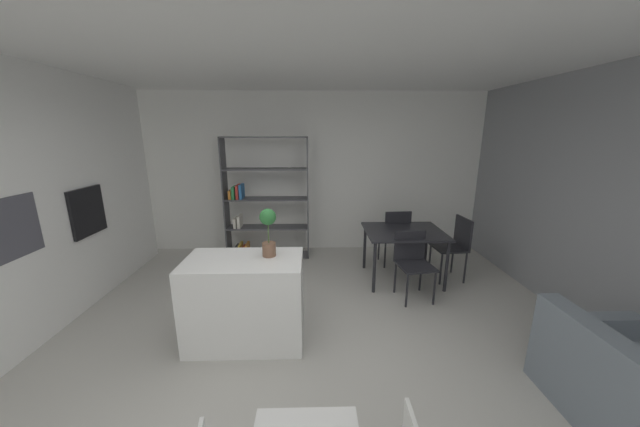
{
  "coord_description": "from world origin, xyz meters",
  "views": [
    {
      "loc": [
        0.2,
        -2.72,
        2.1
      ],
      "look_at": [
        0.28,
        0.7,
        1.23
      ],
      "focal_mm": 17.88,
      "sensor_mm": 36.0,
      "label": 1
    }
  ],
  "objects_px": {
    "open_bookshelf": "(261,203)",
    "dining_table": "(404,235)",
    "potted_plant_on_island": "(268,229)",
    "dining_chair_near": "(413,258)",
    "dining_chair_far": "(395,233)",
    "dining_chair_window_side": "(455,242)",
    "built_in_oven": "(87,211)",
    "kitchen_island": "(246,300)"
  },
  "relations": [
    {
      "from": "open_bookshelf",
      "to": "dining_table",
      "type": "relative_size",
      "value": 1.87
    },
    {
      "from": "potted_plant_on_island",
      "to": "dining_chair_near",
      "type": "xyz_separation_m",
      "value": [
        1.73,
        0.8,
        -0.65
      ]
    },
    {
      "from": "potted_plant_on_island",
      "to": "dining_chair_far",
      "type": "distance_m",
      "value": 2.56
    },
    {
      "from": "dining_chair_window_side",
      "to": "dining_table",
      "type": "bearing_deg",
      "value": -93.76
    },
    {
      "from": "dining_table",
      "to": "open_bookshelf",
      "type": "bearing_deg",
      "value": 156.14
    },
    {
      "from": "open_bookshelf",
      "to": "built_in_oven",
      "type": "bearing_deg",
      "value": -142.63
    },
    {
      "from": "built_in_oven",
      "to": "open_bookshelf",
      "type": "distance_m",
      "value": 2.37
    },
    {
      "from": "potted_plant_on_island",
      "to": "dining_table",
      "type": "distance_m",
      "value": 2.22
    },
    {
      "from": "dining_chair_near",
      "to": "built_in_oven",
      "type": "bearing_deg",
      "value": 171.99
    },
    {
      "from": "kitchen_island",
      "to": "dining_table",
      "type": "distance_m",
      "value": 2.42
    },
    {
      "from": "built_in_oven",
      "to": "dining_chair_near",
      "type": "height_order",
      "value": "built_in_oven"
    },
    {
      "from": "built_in_oven",
      "to": "potted_plant_on_island",
      "type": "distance_m",
      "value": 2.44
    },
    {
      "from": "kitchen_island",
      "to": "dining_chair_near",
      "type": "relative_size",
      "value": 1.35
    },
    {
      "from": "dining_chair_far",
      "to": "dining_chair_near",
      "type": "height_order",
      "value": "dining_chair_far"
    },
    {
      "from": "potted_plant_on_island",
      "to": "open_bookshelf",
      "type": "height_order",
      "value": "open_bookshelf"
    },
    {
      "from": "dining_table",
      "to": "dining_chair_near",
      "type": "bearing_deg",
      "value": -91.46
    },
    {
      "from": "dining_table",
      "to": "dining_chair_window_side",
      "type": "xyz_separation_m",
      "value": [
        0.76,
        0.01,
        -0.11
      ]
    },
    {
      "from": "dining_chair_near",
      "to": "dining_chair_window_side",
      "type": "bearing_deg",
      "value": 24.76
    },
    {
      "from": "kitchen_island",
      "to": "potted_plant_on_island",
      "type": "height_order",
      "value": "potted_plant_on_island"
    },
    {
      "from": "dining_chair_far",
      "to": "kitchen_island",
      "type": "bearing_deg",
      "value": 38.17
    },
    {
      "from": "potted_plant_on_island",
      "to": "dining_chair_near",
      "type": "distance_m",
      "value": 2.01
    },
    {
      "from": "kitchen_island",
      "to": "dining_chair_far",
      "type": "relative_size",
      "value": 1.25
    },
    {
      "from": "kitchen_island",
      "to": "dining_chair_window_side",
      "type": "relative_size",
      "value": 1.25
    },
    {
      "from": "dining_chair_near",
      "to": "dining_chair_window_side",
      "type": "relative_size",
      "value": 0.93
    },
    {
      "from": "built_in_oven",
      "to": "dining_chair_window_side",
      "type": "height_order",
      "value": "built_in_oven"
    },
    {
      "from": "built_in_oven",
      "to": "kitchen_island",
      "type": "height_order",
      "value": "built_in_oven"
    },
    {
      "from": "kitchen_island",
      "to": "dining_chair_window_side",
      "type": "bearing_deg",
      "value": 26.51
    },
    {
      "from": "potted_plant_on_island",
      "to": "dining_chair_window_side",
      "type": "xyz_separation_m",
      "value": [
        2.5,
        1.29,
        -0.62
      ]
    },
    {
      "from": "kitchen_island",
      "to": "open_bookshelf",
      "type": "relative_size",
      "value": 0.57
    },
    {
      "from": "kitchen_island",
      "to": "open_bookshelf",
      "type": "xyz_separation_m",
      "value": [
        -0.18,
        2.33,
        0.49
      ]
    },
    {
      "from": "dining_table",
      "to": "dining_chair_far",
      "type": "bearing_deg",
      "value": 89.1
    },
    {
      "from": "dining_chair_far",
      "to": "dining_chair_window_side",
      "type": "relative_size",
      "value": 1.0
    },
    {
      "from": "dining_chair_window_side",
      "to": "potted_plant_on_island",
      "type": "bearing_deg",
      "value": -67.07
    },
    {
      "from": "potted_plant_on_island",
      "to": "dining_chair_far",
      "type": "relative_size",
      "value": 0.53
    },
    {
      "from": "kitchen_island",
      "to": "open_bookshelf",
      "type": "distance_m",
      "value": 2.38
    },
    {
      "from": "kitchen_island",
      "to": "dining_chair_near",
      "type": "distance_m",
      "value": 2.17
    },
    {
      "from": "dining_chair_far",
      "to": "open_bookshelf",
      "type": "bearing_deg",
      "value": -16.97
    },
    {
      "from": "potted_plant_on_island",
      "to": "dining_chair_near",
      "type": "bearing_deg",
      "value": 24.67
    },
    {
      "from": "dining_chair_far",
      "to": "dining_chair_window_side",
      "type": "height_order",
      "value": "dining_chair_far"
    },
    {
      "from": "built_in_oven",
      "to": "dining_chair_near",
      "type": "xyz_separation_m",
      "value": [
        4.03,
        -0.02,
        -0.65
      ]
    },
    {
      "from": "open_bookshelf",
      "to": "dining_chair_near",
      "type": "relative_size",
      "value": 2.37
    },
    {
      "from": "dining_chair_window_side",
      "to": "open_bookshelf",
      "type": "bearing_deg",
      "value": -112.31
    }
  ]
}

